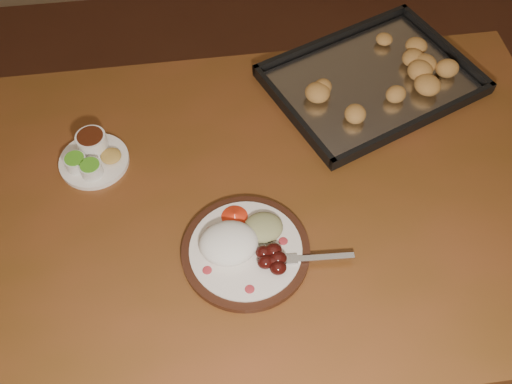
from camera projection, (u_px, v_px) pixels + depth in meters
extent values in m
cube|color=brown|center=(243.00, 204.00, 1.25)|extent=(1.50, 0.91, 0.04)
cylinder|color=#4B3016|center=(6.00, 193.00, 1.72)|extent=(0.07, 0.07, 0.71)
cylinder|color=#4B3016|center=(441.00, 146.00, 1.82)|extent=(0.07, 0.07, 0.71)
cylinder|color=black|center=(246.00, 251.00, 1.15)|extent=(0.26, 0.26, 0.02)
cylinder|color=white|center=(246.00, 249.00, 1.14)|extent=(0.23, 0.23, 0.01)
ellipsoid|color=#AC2932|center=(207.00, 270.00, 1.11)|extent=(0.02, 0.02, 0.00)
ellipsoid|color=#AC2932|center=(250.00, 289.00, 1.09)|extent=(0.02, 0.02, 0.00)
ellipsoid|color=#AC2932|center=(283.00, 241.00, 1.15)|extent=(0.02, 0.02, 0.00)
ellipsoid|color=#AC2932|center=(210.00, 231.00, 1.16)|extent=(0.02, 0.02, 0.00)
ellipsoid|color=white|center=(229.00, 243.00, 1.13)|extent=(0.15, 0.14, 0.05)
ellipsoid|color=#440D09|center=(265.00, 262.00, 1.11)|extent=(0.03, 0.03, 0.03)
ellipsoid|color=#440D09|center=(278.00, 258.00, 1.11)|extent=(0.03, 0.03, 0.03)
ellipsoid|color=#440D09|center=(273.00, 251.00, 1.12)|extent=(0.03, 0.03, 0.03)
ellipsoid|color=#440D09|center=(278.00, 268.00, 1.10)|extent=(0.03, 0.03, 0.03)
ellipsoid|color=#440D09|center=(263.00, 252.00, 1.12)|extent=(0.03, 0.03, 0.03)
ellipsoid|color=#440D09|center=(274.00, 261.00, 1.11)|extent=(0.03, 0.03, 0.03)
ellipsoid|color=tan|center=(263.00, 227.00, 1.16)|extent=(0.10, 0.10, 0.03)
cone|color=red|center=(235.00, 216.00, 1.17)|extent=(0.06, 0.06, 0.03)
cube|color=silver|center=(323.00, 257.00, 1.13)|extent=(0.13, 0.02, 0.00)
cube|color=silver|center=(289.00, 259.00, 1.12)|extent=(0.03, 0.02, 0.00)
cylinder|color=silver|center=(278.00, 264.00, 1.12)|extent=(0.03, 0.00, 0.00)
cylinder|color=silver|center=(278.00, 261.00, 1.12)|extent=(0.03, 0.00, 0.00)
cylinder|color=silver|center=(278.00, 259.00, 1.12)|extent=(0.03, 0.00, 0.00)
cylinder|color=silver|center=(278.00, 256.00, 1.13)|extent=(0.03, 0.00, 0.00)
cylinder|color=white|center=(94.00, 161.00, 1.28)|extent=(0.16, 0.16, 0.01)
cylinder|color=silver|center=(76.00, 163.00, 1.25)|extent=(0.05, 0.05, 0.03)
cylinder|color=#4DA420|center=(74.00, 158.00, 1.24)|extent=(0.04, 0.04, 0.00)
cylinder|color=silver|center=(91.00, 169.00, 1.24)|extent=(0.05, 0.05, 0.03)
cylinder|color=#4DA420|center=(90.00, 165.00, 1.23)|extent=(0.04, 0.04, 0.00)
cylinder|color=white|center=(92.00, 142.00, 1.28)|extent=(0.07, 0.07, 0.04)
cylinder|color=#3E180B|center=(90.00, 136.00, 1.26)|extent=(0.06, 0.06, 0.00)
ellipsoid|color=gold|center=(111.00, 156.00, 1.27)|extent=(0.05, 0.05, 0.02)
cube|color=black|center=(371.00, 83.00, 1.42)|extent=(0.58, 0.51, 0.01)
cube|color=black|center=(333.00, 38.00, 1.49)|extent=(0.45, 0.20, 0.02)
cube|color=black|center=(416.00, 123.00, 1.33)|extent=(0.45, 0.20, 0.02)
cube|color=black|center=(445.00, 46.00, 1.48)|extent=(0.15, 0.33, 0.02)
cube|color=black|center=(292.00, 113.00, 1.34)|extent=(0.15, 0.33, 0.02)
cube|color=silver|center=(372.00, 81.00, 1.42)|extent=(0.54, 0.47, 0.00)
ellipsoid|color=#BC8942|center=(392.00, 66.00, 1.42)|extent=(0.05, 0.05, 0.04)
ellipsoid|color=#BC8942|center=(397.00, 50.00, 1.45)|extent=(0.07, 0.07, 0.04)
ellipsoid|color=#BC8942|center=(361.00, 47.00, 1.46)|extent=(0.07, 0.07, 0.04)
ellipsoid|color=#BC8942|center=(352.00, 64.00, 1.42)|extent=(0.06, 0.06, 0.04)
ellipsoid|color=#BC8942|center=(334.00, 68.00, 1.42)|extent=(0.07, 0.07, 0.04)
ellipsoid|color=#BC8942|center=(351.00, 80.00, 1.39)|extent=(0.07, 0.06, 0.04)
ellipsoid|color=#BC8942|center=(337.00, 98.00, 1.36)|extent=(0.07, 0.06, 0.04)
ellipsoid|color=#BC8942|center=(375.00, 104.00, 1.35)|extent=(0.07, 0.07, 0.04)
ellipsoid|color=#BC8942|center=(380.00, 93.00, 1.37)|extent=(0.06, 0.06, 0.04)
ellipsoid|color=#BC8942|center=(408.00, 89.00, 1.37)|extent=(0.07, 0.07, 0.04)
ellipsoid|color=#BC8942|center=(395.00, 73.00, 1.40)|extent=(0.07, 0.07, 0.04)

